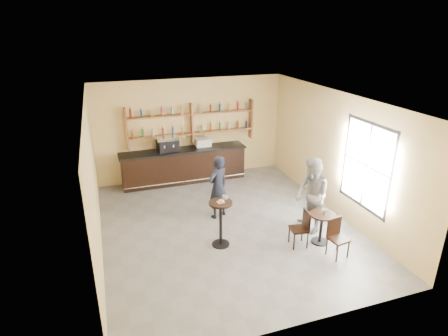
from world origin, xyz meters
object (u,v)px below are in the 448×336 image
object	(u,v)px
cafe_table	(321,228)
chair_west	(299,229)
espresso_machine	(168,144)
chair_south	(339,239)
pedestal_table	(221,224)
patron_second	(312,196)
pastry_case	(203,143)
bar_counter	(184,165)
man_main	(218,187)

from	to	relation	value
cafe_table	chair_west	bearing A→B (deg)	174.81
espresso_machine	chair_south	xyz separation A→B (m)	(2.70, -5.13, -0.86)
pedestal_table	patron_second	size ratio (longest dim) A/B	0.59
pastry_case	cafe_table	size ratio (longest dim) A/B	0.65
chair_west	chair_south	xyz separation A→B (m)	(0.60, -0.65, 0.00)
pastry_case	chair_west	distance (m)	4.65
cafe_table	bar_counter	bearing A→B (deg)	115.68
chair_west	patron_second	world-z (taller)	patron_second
cafe_table	chair_south	distance (m)	0.61
man_main	patron_second	world-z (taller)	patron_second
espresso_machine	patron_second	distance (m)	4.81
espresso_machine	man_main	distance (m)	2.74
cafe_table	patron_second	xyz separation A→B (m)	(0.05, 0.57, 0.55)
bar_counter	cafe_table	distance (m)	5.03
espresso_machine	pedestal_table	bearing A→B (deg)	-90.91
espresso_machine	man_main	size ratio (longest dim) A/B	0.38
espresso_machine	pastry_case	distance (m)	1.12
espresso_machine	cafe_table	size ratio (longest dim) A/B	0.85
cafe_table	man_main	bearing A→B (deg)	133.79
bar_counter	chair_south	distance (m)	5.60
espresso_machine	pastry_case	world-z (taller)	espresso_machine
bar_counter	patron_second	bearing A→B (deg)	-60.65
pastry_case	patron_second	size ratio (longest dim) A/B	0.26
chair_west	chair_south	size ratio (longest dim) A/B	0.99
bar_counter	patron_second	size ratio (longest dim) A/B	2.14
man_main	patron_second	bearing A→B (deg)	118.50
patron_second	chair_south	bearing A→B (deg)	1.42
chair_south	pastry_case	bearing A→B (deg)	97.80
pastry_case	chair_south	bearing A→B (deg)	-69.57
man_main	cafe_table	xyz separation A→B (m)	(1.87, -1.95, -0.47)
pedestal_table	man_main	bearing A→B (deg)	74.85
espresso_machine	cafe_table	xyz separation A→B (m)	(2.65, -4.53, -0.92)
cafe_table	chair_west	distance (m)	0.56
pastry_case	man_main	world-z (taller)	man_main
pedestal_table	espresso_machine	bearing A→B (deg)	96.35
man_main	chair_south	world-z (taller)	man_main
espresso_machine	chair_south	distance (m)	5.86
pastry_case	chair_west	world-z (taller)	pastry_case
bar_counter	pastry_case	bearing A→B (deg)	0.00
cafe_table	patron_second	world-z (taller)	patron_second
man_main	chair_west	size ratio (longest dim) A/B	1.95
espresso_machine	chair_south	size ratio (longest dim) A/B	0.73
cafe_table	chair_west	xyz separation A→B (m)	(-0.55, 0.05, 0.06)
bar_counter	cafe_table	world-z (taller)	bar_counter
chair_west	patron_second	xyz separation A→B (m)	(0.60, 0.52, 0.49)
espresso_machine	chair_west	xyz separation A→B (m)	(2.10, -4.48, -0.87)
bar_counter	chair_south	world-z (taller)	bar_counter
bar_counter	man_main	world-z (taller)	man_main
bar_counter	man_main	bearing A→B (deg)	-83.08
pastry_case	chair_west	size ratio (longest dim) A/B	0.56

